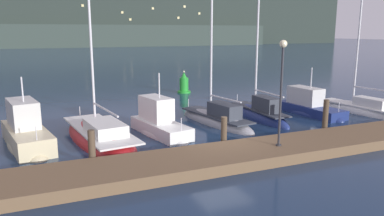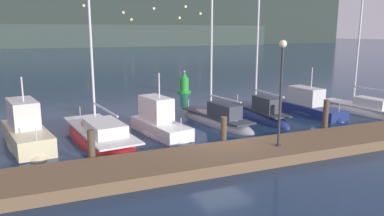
{
  "view_description": "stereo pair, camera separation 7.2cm",
  "coord_description": "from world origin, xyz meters",
  "px_view_note": "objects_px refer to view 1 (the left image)",
  "views": [
    {
      "loc": [
        -7.82,
        -14.93,
        5.33
      ],
      "look_at": [
        0.0,
        3.48,
        1.2
      ],
      "focal_mm": 35.0,
      "sensor_mm": 36.0,
      "label": 1
    },
    {
      "loc": [
        -7.75,
        -14.96,
        5.33
      ],
      "look_at": [
        0.0,
        3.48,
        1.2
      ],
      "focal_mm": 35.0,
      "sensor_mm": 36.0,
      "label": 2
    }
  ],
  "objects_px": {
    "motorboat_berth_2": "(27,138)",
    "sailboat_berth_5": "(217,121)",
    "motorboat_berth_7": "(309,110)",
    "dock_lamppost": "(282,77)",
    "sailboat_berth_6": "(259,116)",
    "motorboat_berth_4": "(160,128)",
    "channel_buoy": "(184,85)",
    "sailboat_berth_3": "(100,138)",
    "sailboat_berth_8": "(360,111)"
  },
  "relations": [
    {
      "from": "motorboat_berth_2",
      "to": "sailboat_berth_5",
      "type": "relative_size",
      "value": 0.54
    },
    {
      "from": "motorboat_berth_7",
      "to": "dock_lamppost",
      "type": "relative_size",
      "value": 1.21
    },
    {
      "from": "motorboat_berth_7",
      "to": "motorboat_berth_2",
      "type": "bearing_deg",
      "value": -178.8
    },
    {
      "from": "sailboat_berth_6",
      "to": "dock_lamppost",
      "type": "relative_size",
      "value": 1.91
    },
    {
      "from": "motorboat_berth_4",
      "to": "motorboat_berth_7",
      "type": "xyz_separation_m",
      "value": [
        10.53,
        0.82,
        -0.05
      ]
    },
    {
      "from": "sailboat_berth_5",
      "to": "channel_buoy",
      "type": "relative_size",
      "value": 5.42
    },
    {
      "from": "sailboat_berth_5",
      "to": "motorboat_berth_7",
      "type": "distance_m",
      "value": 6.74
    },
    {
      "from": "motorboat_berth_2",
      "to": "sailboat_berth_3",
      "type": "distance_m",
      "value": 3.36
    },
    {
      "from": "motorboat_berth_7",
      "to": "sailboat_berth_3",
      "type": "bearing_deg",
      "value": -176.85
    },
    {
      "from": "sailboat_berth_3",
      "to": "sailboat_berth_6",
      "type": "bearing_deg",
      "value": 5.11
    },
    {
      "from": "sailboat_berth_3",
      "to": "motorboat_berth_4",
      "type": "xyz_separation_m",
      "value": [
        3.11,
        -0.07,
        0.21
      ]
    },
    {
      "from": "sailboat_berth_3",
      "to": "dock_lamppost",
      "type": "relative_size",
      "value": 2.46
    },
    {
      "from": "motorboat_berth_2",
      "to": "channel_buoy",
      "type": "relative_size",
      "value": 2.93
    },
    {
      "from": "motorboat_berth_7",
      "to": "sailboat_berth_6",
      "type": "bearing_deg",
      "value": 177.97
    },
    {
      "from": "sailboat_berth_3",
      "to": "motorboat_berth_4",
      "type": "height_order",
      "value": "sailboat_berth_3"
    },
    {
      "from": "channel_buoy",
      "to": "dock_lamppost",
      "type": "bearing_deg",
      "value": -98.27
    },
    {
      "from": "sailboat_berth_6",
      "to": "sailboat_berth_8",
      "type": "xyz_separation_m",
      "value": [
        7.16,
        -1.1,
        -0.04
      ]
    },
    {
      "from": "motorboat_berth_2",
      "to": "sailboat_berth_5",
      "type": "height_order",
      "value": "sailboat_berth_5"
    },
    {
      "from": "motorboat_berth_7",
      "to": "sailboat_berth_8",
      "type": "height_order",
      "value": "sailboat_berth_8"
    },
    {
      "from": "sailboat_berth_5",
      "to": "dock_lamppost",
      "type": "distance_m",
      "value": 7.06
    },
    {
      "from": "motorboat_berth_2",
      "to": "sailboat_berth_6",
      "type": "height_order",
      "value": "sailboat_berth_6"
    },
    {
      "from": "motorboat_berth_7",
      "to": "sailboat_berth_8",
      "type": "relative_size",
      "value": 0.59
    },
    {
      "from": "sailboat_berth_5",
      "to": "motorboat_berth_7",
      "type": "xyz_separation_m",
      "value": [
        6.74,
        -0.09,
        0.11
      ]
    },
    {
      "from": "motorboat_berth_4",
      "to": "channel_buoy",
      "type": "relative_size",
      "value": 2.57
    },
    {
      "from": "motorboat_berth_4",
      "to": "dock_lamppost",
      "type": "relative_size",
      "value": 1.1
    },
    {
      "from": "sailboat_berth_3",
      "to": "channel_buoy",
      "type": "height_order",
      "value": "sailboat_berth_3"
    },
    {
      "from": "sailboat_berth_3",
      "to": "sailboat_berth_5",
      "type": "distance_m",
      "value": 6.95
    },
    {
      "from": "sailboat_berth_3",
      "to": "dock_lamppost",
      "type": "distance_m",
      "value": 9.27
    },
    {
      "from": "sailboat_berth_5",
      "to": "sailboat_berth_6",
      "type": "bearing_deg",
      "value": 0.83
    },
    {
      "from": "sailboat_berth_6",
      "to": "dock_lamppost",
      "type": "xyz_separation_m",
      "value": [
        -3.14,
        -6.29,
        3.28
      ]
    },
    {
      "from": "motorboat_berth_2",
      "to": "channel_buoy",
      "type": "bearing_deg",
      "value": 42.52
    },
    {
      "from": "motorboat_berth_7",
      "to": "dock_lamppost",
      "type": "distance_m",
      "value": 9.77
    },
    {
      "from": "sailboat_berth_5",
      "to": "sailboat_berth_6",
      "type": "relative_size",
      "value": 1.22
    },
    {
      "from": "sailboat_berth_5",
      "to": "sailboat_berth_3",
      "type": "bearing_deg",
      "value": -173.05
    },
    {
      "from": "dock_lamppost",
      "to": "sailboat_berth_8",
      "type": "bearing_deg",
      "value": 26.77
    },
    {
      "from": "sailboat_berth_3",
      "to": "sailboat_berth_6",
      "type": "height_order",
      "value": "sailboat_berth_3"
    },
    {
      "from": "motorboat_berth_4",
      "to": "sailboat_berth_6",
      "type": "height_order",
      "value": "sailboat_berth_6"
    },
    {
      "from": "motorboat_berth_2",
      "to": "dock_lamppost",
      "type": "height_order",
      "value": "dock_lamppost"
    },
    {
      "from": "sailboat_berth_3",
      "to": "sailboat_berth_8",
      "type": "bearing_deg",
      "value": -0.71
    },
    {
      "from": "sailboat_berth_6",
      "to": "dock_lamppost",
      "type": "distance_m",
      "value": 7.76
    },
    {
      "from": "motorboat_berth_4",
      "to": "dock_lamppost",
      "type": "xyz_separation_m",
      "value": [
        3.64,
        -5.34,
        3.12
      ]
    },
    {
      "from": "motorboat_berth_2",
      "to": "motorboat_berth_4",
      "type": "height_order",
      "value": "motorboat_berth_2"
    },
    {
      "from": "motorboat_berth_4",
      "to": "dock_lamppost",
      "type": "distance_m",
      "value": 7.17
    },
    {
      "from": "sailboat_berth_5",
      "to": "dock_lamppost",
      "type": "height_order",
      "value": "sailboat_berth_5"
    },
    {
      "from": "motorboat_berth_2",
      "to": "sailboat_berth_8",
      "type": "xyz_separation_m",
      "value": [
        20.38,
        -0.61,
        -0.28
      ]
    },
    {
      "from": "motorboat_berth_7",
      "to": "sailboat_berth_8",
      "type": "distance_m",
      "value": 3.55
    },
    {
      "from": "motorboat_berth_2",
      "to": "motorboat_berth_4",
      "type": "relative_size",
      "value": 1.14
    },
    {
      "from": "sailboat_berth_3",
      "to": "motorboat_berth_2",
      "type": "bearing_deg",
      "value": 173.22
    },
    {
      "from": "sailboat_berth_8",
      "to": "dock_lamppost",
      "type": "height_order",
      "value": "sailboat_berth_8"
    },
    {
      "from": "sailboat_berth_8",
      "to": "channel_buoy",
      "type": "relative_size",
      "value": 4.8
    }
  ]
}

